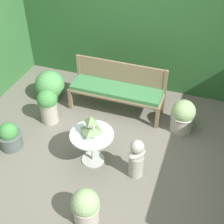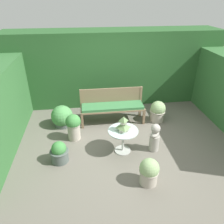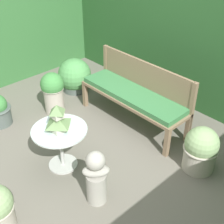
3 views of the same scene
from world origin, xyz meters
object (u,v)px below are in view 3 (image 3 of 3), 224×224
at_px(garden_bench, 133,96).
at_px(potted_plant_table_near, 53,91).
at_px(patio_table, 60,137).
at_px(pagoda_birdhouse, 58,119).
at_px(garden_bust, 96,178).
at_px(potted_plant_path_edge, 201,149).
at_px(potted_plant_hedge_corner, 75,77).

bearing_deg(garden_bench, potted_plant_table_near, -146.66).
distance_m(patio_table, potted_plant_table_near, 1.24).
xyz_separation_m(pagoda_birdhouse, garden_bust, (0.70, -0.05, -0.36)).
relative_size(patio_table, garden_bust, 0.98).
relative_size(garden_bench, potted_plant_table_near, 2.59).
height_order(garden_bust, potted_plant_path_edge, garden_bust).
relative_size(garden_bust, potted_plant_table_near, 1.02).
bearing_deg(garden_bench, potted_plant_hedge_corner, -178.92).
height_order(garden_bench, potted_plant_hedge_corner, potted_plant_hedge_corner).
bearing_deg(potted_plant_hedge_corner, potted_plant_table_near, -63.67).
distance_m(patio_table, pagoda_birdhouse, 0.26).
bearing_deg(patio_table, potted_plant_hedge_corner, 137.80).
xyz_separation_m(pagoda_birdhouse, potted_plant_hedge_corner, (-1.39, 1.26, -0.43)).
bearing_deg(potted_plant_table_near, potted_plant_path_edge, 13.95).
distance_m(garden_bench, potted_plant_hedge_corner, 1.34).
distance_m(garden_bench, garden_bust, 1.54).
relative_size(garden_bench, pagoda_birdhouse, 5.08).
bearing_deg(patio_table, potted_plant_table_near, 150.05).
xyz_separation_m(garden_bench, garden_bust, (0.76, -1.33, -0.11)).
bearing_deg(garden_bust, potted_plant_hedge_corner, 95.62).
bearing_deg(pagoda_birdhouse, potted_plant_path_edge, 45.25).
bearing_deg(potted_plant_path_edge, garden_bench, 174.74).
xyz_separation_m(patio_table, potted_plant_hedge_corner, (-1.39, 1.26, -0.18)).
distance_m(pagoda_birdhouse, garden_bust, 0.79).
bearing_deg(potted_plant_table_near, patio_table, -29.95).
bearing_deg(pagoda_birdhouse, garden_bust, -4.02).
height_order(patio_table, garden_bust, garden_bust).
height_order(potted_plant_hedge_corner, potted_plant_path_edge, potted_plant_path_edge).
relative_size(patio_table, potted_plant_hedge_corner, 1.15).
bearing_deg(patio_table, garden_bench, 92.57).
distance_m(patio_table, garden_bust, 0.71).
bearing_deg(pagoda_birdhouse, potted_plant_hedge_corner, 137.80).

